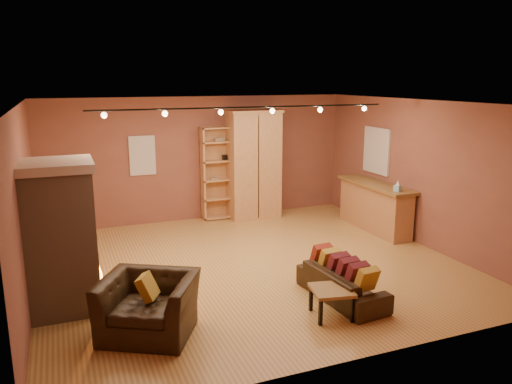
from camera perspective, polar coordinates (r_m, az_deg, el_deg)
name	(u,v)px	position (r m, az deg, el deg)	size (l,w,h in m)	color
floor	(252,265)	(8.82, -0.49, -8.34)	(7.00, 7.00, 0.00)	olive
ceiling	(251,103)	(8.23, -0.53, 10.15)	(7.00, 7.00, 0.00)	brown
back_wall	(200,159)	(11.45, -6.40, 3.80)	(7.00, 0.02, 2.80)	brown
left_wall	(24,206)	(7.89, -24.95, -1.47)	(0.02, 6.50, 2.80)	brown
right_wall	(420,173)	(10.19, 18.19, 2.10)	(0.02, 6.50, 2.80)	brown
fireplace	(61,237)	(7.38, -21.36, -4.82)	(1.01, 0.98, 2.12)	tan
back_window	(142,156)	(11.14, -12.87, 4.08)	(0.56, 0.04, 0.86)	silver
bookcase	(219,172)	(11.52, -4.21, 2.29)	(0.87, 0.34, 2.13)	tan
armoire	(254,164)	(11.55, -0.29, 3.21)	(1.22, 0.70, 2.50)	tan
bar_counter	(375,206)	(10.95, 13.40, -1.60)	(0.58, 2.14, 1.02)	tan
tissue_box	(398,187)	(10.17, 15.90, 0.58)	(0.15, 0.15, 0.22)	#85B4D5
right_window	(377,151)	(11.22, 13.61, 4.62)	(0.05, 0.90, 1.00)	silver
loveseat	(342,277)	(7.53, 9.80, -9.60)	(0.60, 1.60, 0.69)	black
armchair	(148,296)	(6.57, -12.25, -11.57)	(1.37, 1.21, 1.01)	black
coffee_table	(332,293)	(6.99, 8.64, -11.31)	(0.63, 0.63, 0.40)	olive
track_rail	(247,109)	(8.42, -1.02, 9.43)	(5.20, 0.09, 0.13)	black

